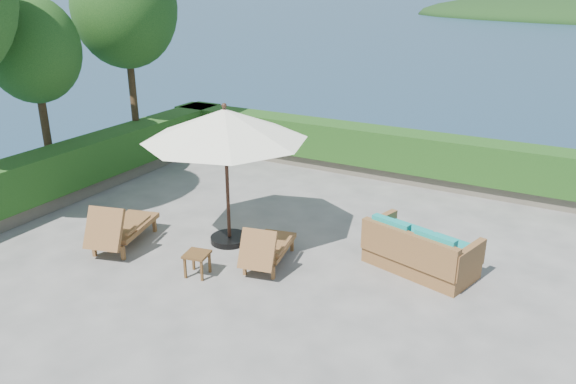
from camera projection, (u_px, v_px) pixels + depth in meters
The scene contains 14 objects.
ground at pixel (256, 253), 11.19m from camera, with size 12.00×12.00×0.00m, color gray.
foundation at pixel (257, 320), 11.75m from camera, with size 12.00×12.00×3.00m, color #544D42.
ocean at pixel (258, 376), 12.26m from camera, with size 600.00×600.00×0.00m, color #142A41.
planter_wall_far at pixel (361, 168), 15.72m from camera, with size 12.00×0.60×0.36m, color #6E6758.
planter_wall_left at pixel (60, 196), 13.65m from camera, with size 0.60×12.00×0.36m, color #6E6758.
hedge_far at pixel (362, 145), 15.48m from camera, with size 12.40×0.90×1.00m, color #174012.
hedge_left at pixel (56, 170), 13.42m from camera, with size 0.90×12.40×1.00m, color #174012.
tree_mid at pixel (33, 50), 13.23m from camera, with size 2.20×2.20×4.83m.
tree_far at pixel (125, 8), 14.95m from camera, with size 2.80×2.80×6.03m.
patio_umbrella at pixel (225, 126), 10.81m from camera, with size 3.62×3.62×2.92m.
lounge_left at pixel (120, 227), 11.32m from camera, with size 1.18×1.94×1.04m.
lounge_right at pixel (267, 247), 10.58m from camera, with size 0.97×1.70×0.92m.
side_table at pixel (197, 257), 10.24m from camera, with size 0.50×0.50×0.45m.
wicker_loveseat at pixel (419, 252), 10.40m from camera, with size 2.22×1.53×0.99m.
Camera 1 is at (5.40, -8.47, 5.13)m, focal length 35.00 mm.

